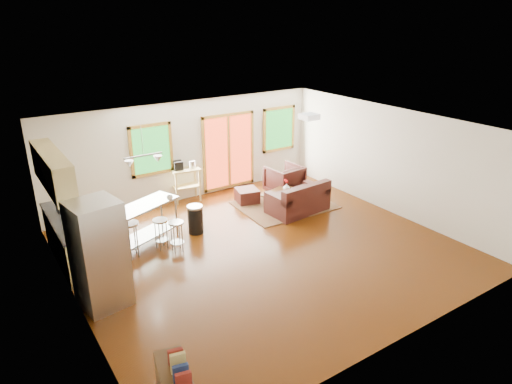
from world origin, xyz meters
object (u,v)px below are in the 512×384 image
loveseat (299,200)px  kitchen_cart (185,173)px  armchair (284,178)px  coffee_table (282,194)px  island (146,217)px  ottoman (247,196)px  rug (285,205)px  refrigerator (100,255)px

loveseat → kitchen_cart: bearing=128.1°
kitchen_cart → armchair: bearing=-22.3°
loveseat → coffee_table: 0.53m
island → ottoman: bearing=14.7°
rug → kitchen_cart: (-1.98, 1.72, 0.75)m
armchair → refrigerator: refrigerator is taller
coffee_table → island: island is taller
rug → island: island is taller
rug → armchair: (0.50, 0.70, 0.43)m
ottoman → rug: bearing=-46.4°
coffee_table → loveseat: bearing=-74.7°
ottoman → island: 3.18m
kitchen_cart → coffee_table: bearing=-42.7°
ottoman → refrigerator: size_ratio=0.29×
refrigerator → kitchen_cart: (3.14, 3.42, -0.18)m
rug → loveseat: loveseat is taller
loveseat → rug: bearing=89.7°
armchair → refrigerator: (-5.62, -2.41, 0.50)m
island → kitchen_cart: 2.51m
refrigerator → kitchen_cart: size_ratio=1.69×
armchair → kitchen_cart: size_ratio=0.79×
ottoman → refrigerator: refrigerator is taller
rug → kitchen_cart: bearing=139.1°
armchair → rug: bearing=49.8°
ottoman → island: (-3.04, -0.80, 0.46)m
refrigerator → coffee_table: bearing=9.4°
refrigerator → ottoman: bearing=19.4°
rug → loveseat: (0.03, -0.52, 0.30)m
ottoman → island: size_ratio=0.34×
ottoman → kitchen_cart: (-1.29, 0.99, 0.58)m
loveseat → armchair: bearing=65.3°
loveseat → island: (-3.76, 0.45, 0.33)m
loveseat → coffee_table: (-0.14, 0.51, 0.03)m
refrigerator → rug: bearing=9.1°
rug → kitchen_cart: kitchen_cart is taller
loveseat → island: size_ratio=0.96×
coffee_table → refrigerator: 5.32m
kitchen_cart → ottoman: bearing=-37.6°
island → armchair: bearing=10.4°
rug → island: 3.79m
loveseat → island: 3.81m
rug → loveseat: bearing=-86.5°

